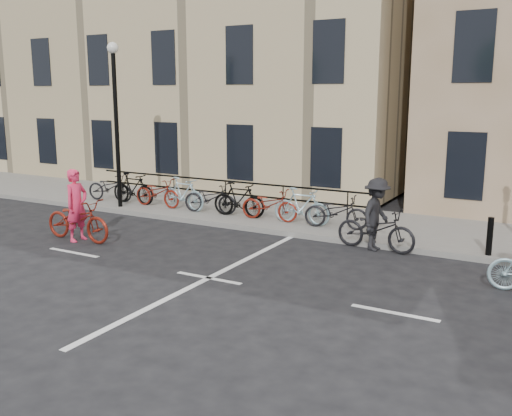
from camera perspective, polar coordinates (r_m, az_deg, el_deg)
The scene contains 8 objects.
ground at distance 12.25m, azimuth -4.74°, elevation -7.01°, with size 120.00×120.00×0.00m, color black.
sidewalk at distance 19.21m, azimuth -4.65°, elevation 0.04°, with size 46.00×4.00×0.15m, color slate.
building_west at distance 27.46m, azimuth -5.37°, elevation 14.10°, with size 20.00×10.00×10.00m, color tan.
lamp_post at distance 19.14m, azimuth -13.88°, elevation 10.00°, with size 0.36×0.36×5.28m.
bollard_east at distance 14.32m, azimuth 22.34°, elevation -2.63°, with size 0.14×0.14×0.90m, color black.
parked_bikes at distance 17.93m, azimuth -4.53°, elevation 1.07°, with size 10.40×1.23×1.05m.
cyclist_pink at distance 15.80m, azimuth -17.42°, elevation -0.78°, with size 2.15×0.76×1.92m.
cyclist_dark at distance 14.47m, azimuth 11.93°, elevation -1.38°, with size 2.11×1.24×1.82m.
Camera 1 is at (6.54, -9.60, 3.88)m, focal length 40.00 mm.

